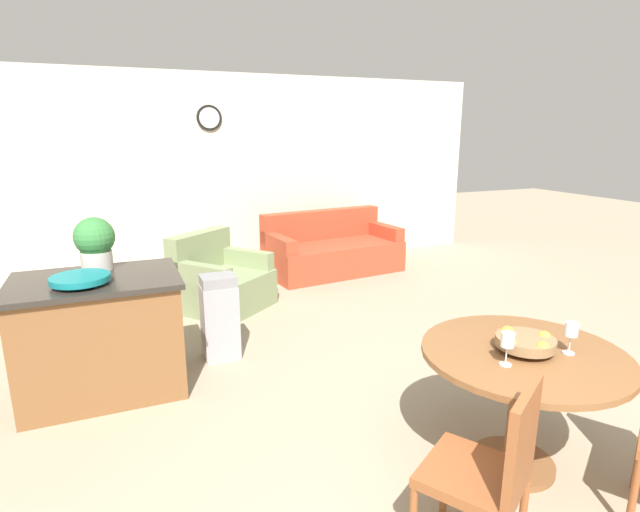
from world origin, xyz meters
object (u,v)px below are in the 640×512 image
object	(u,v)px
dining_table	(521,378)
teal_bowl	(80,279)
wine_glass_left	(507,341)
dining_chair_near_left	(490,468)
wine_glass_right	(571,331)
potted_plant	(95,242)
trash_bin	(220,317)
kitchen_island	(101,335)
fruit_bowl	(525,342)
armchair	(220,283)
couch	(332,251)

from	to	relation	value
dining_table	teal_bowl	distance (m)	2.92
wine_glass_left	teal_bowl	bearing A→B (deg)	138.43
dining_chair_near_left	wine_glass_right	distance (m)	0.99
dining_table	potted_plant	world-z (taller)	potted_plant
dining_chair_near_left	trash_bin	xyz separation A→B (m)	(-0.65, 2.62, -0.14)
wine_glass_left	kitchen_island	size ratio (longest dim) A/B	0.15
kitchen_island	trash_bin	xyz separation A→B (m)	(0.93, 0.24, -0.08)
teal_bowl	trash_bin	xyz separation A→B (m)	(1.02, 0.38, -0.57)
potted_plant	trash_bin	bearing A→B (deg)	-0.28
dining_table	dining_chair_near_left	size ratio (longest dim) A/B	1.24
kitchen_island	teal_bowl	distance (m)	0.52
fruit_bowl	wine_glass_left	world-z (taller)	wine_glass_left
dining_chair_near_left	teal_bowl	distance (m)	2.83
trash_bin	teal_bowl	bearing A→B (deg)	-159.63
trash_bin	potted_plant	bearing A→B (deg)	179.72
kitchen_island	dining_table	bearing A→B (deg)	-40.61
dining_table	armchair	bearing A→B (deg)	106.63
wine_glass_left	couch	bearing A→B (deg)	77.69
teal_bowl	trash_bin	world-z (taller)	teal_bowl
wine_glass_left	armchair	bearing A→B (deg)	102.88
wine_glass_right	dining_table	bearing A→B (deg)	150.89
fruit_bowl	armchair	size ratio (longest dim) A/B	0.27
dining_chair_near_left	couch	xyz separation A→B (m)	(1.37, 4.77, -0.22)
fruit_bowl	wine_glass_right	distance (m)	0.25
fruit_bowl	potted_plant	size ratio (longest dim) A/B	0.79
kitchen_island	fruit_bowl	bearing A→B (deg)	-40.64
dining_chair_near_left	kitchen_island	xyz separation A→B (m)	(-1.58, 2.38, -0.06)
kitchen_island	couch	xyz separation A→B (m)	(2.95, 2.38, -0.16)
dining_table	kitchen_island	size ratio (longest dim) A/B	0.97
potted_plant	kitchen_island	bearing A→B (deg)	-94.64
wine_glass_right	teal_bowl	xyz separation A→B (m)	(-2.51, 1.87, 0.07)
kitchen_island	armchair	size ratio (longest dim) A/B	0.97
dining_chair_near_left	trash_bin	distance (m)	2.70
potted_plant	armchair	size ratio (longest dim) A/B	0.34
trash_bin	armchair	bearing A→B (deg)	78.18
dining_chair_near_left	armchair	bearing A→B (deg)	63.67
wine_glass_right	couch	bearing A→B (deg)	83.13
fruit_bowl	wine_glass_left	size ratio (longest dim) A/B	1.77
teal_bowl	couch	size ratio (longest dim) A/B	0.20
dining_chair_near_left	kitchen_island	world-z (taller)	dining_chair_near_left
fruit_bowl	couch	xyz separation A→B (m)	(0.74, 4.28, -0.51)
kitchen_island	couch	world-z (taller)	kitchen_island
dining_table	wine_glass_left	world-z (taller)	wine_glass_left
dining_table	kitchen_island	xyz separation A→B (m)	(-2.22, 1.90, -0.12)
fruit_bowl	teal_bowl	bearing A→B (deg)	142.57
wine_glass_right	couch	distance (m)	4.47
dining_chair_near_left	potted_plant	world-z (taller)	potted_plant
trash_bin	couch	bearing A→B (deg)	46.74
wine_glass_left	trash_bin	size ratio (longest dim) A/B	0.24
dining_chair_near_left	armchair	world-z (taller)	dining_chair_near_left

